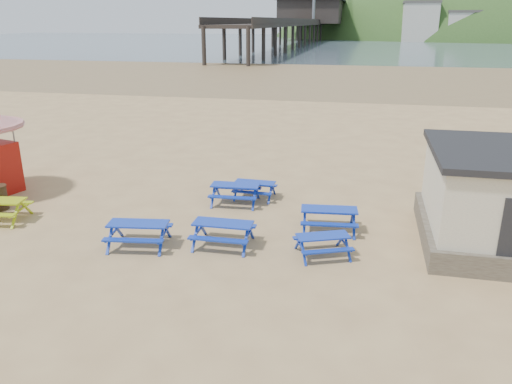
# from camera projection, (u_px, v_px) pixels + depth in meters

# --- Properties ---
(ground) EXTENTS (400.00, 400.00, 0.00)m
(ground) POSITION_uv_depth(u_px,v_px,m) (217.00, 231.00, 17.24)
(ground) COLOR tan
(ground) RESTS_ON ground
(wet_sand) EXTENTS (400.00, 400.00, 0.00)m
(wet_sand) POSITION_uv_depth(u_px,v_px,m) (333.00, 74.00, 68.03)
(wet_sand) COLOR olive
(wet_sand) RESTS_ON ground
(sea) EXTENTS (400.00, 400.00, 0.00)m
(sea) POSITION_uv_depth(u_px,v_px,m) (357.00, 42.00, 174.21)
(sea) COLOR #455763
(sea) RESTS_ON ground
(picnic_table_blue_a) EXTENTS (1.67, 1.36, 0.68)m
(picnic_table_blue_a) POSITION_uv_depth(u_px,v_px,m) (255.00, 190.00, 20.37)
(picnic_table_blue_a) COLOR #043AB1
(picnic_table_blue_a) RESTS_ON ground
(picnic_table_blue_b) EXTENTS (1.96, 1.62, 0.79)m
(picnic_table_blue_b) POSITION_uv_depth(u_px,v_px,m) (235.00, 194.00, 19.72)
(picnic_table_blue_b) COLOR #043AB1
(picnic_table_blue_b) RESTS_ON ground
(picnic_table_blue_c) EXTENTS (2.07, 1.73, 0.80)m
(picnic_table_blue_c) POSITION_uv_depth(u_px,v_px,m) (329.00, 219.00, 17.17)
(picnic_table_blue_c) COLOR #043AB1
(picnic_table_blue_c) RESTS_ON ground
(picnic_table_blue_d) EXTENTS (2.11, 1.80, 0.80)m
(picnic_table_blue_d) POSITION_uv_depth(u_px,v_px,m) (139.00, 234.00, 15.99)
(picnic_table_blue_d) COLOR #043AB1
(picnic_table_blue_d) RESTS_ON ground
(picnic_table_blue_e) EXTENTS (1.92, 1.56, 0.80)m
(picnic_table_blue_e) POSITION_uv_depth(u_px,v_px,m) (223.00, 234.00, 16.02)
(picnic_table_blue_e) COLOR #043AB1
(picnic_table_blue_e) RESTS_ON ground
(picnic_table_blue_f) EXTENTS (1.98, 1.81, 0.67)m
(picnic_table_blue_f) POSITION_uv_depth(u_px,v_px,m) (323.00, 245.00, 15.34)
(picnic_table_blue_f) COLOR #043AB1
(picnic_table_blue_f) RESTS_ON ground
(pier) EXTENTS (24.00, 220.00, 39.29)m
(pier) POSITION_uv_depth(u_px,v_px,m) (309.00, 25.00, 183.72)
(pier) COLOR black
(pier) RESTS_ON ground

